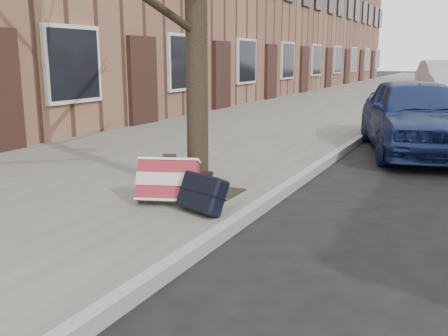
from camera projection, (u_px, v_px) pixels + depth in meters
The scene contains 8 objects.
ground at pixel (349, 281), 3.73m from camera, with size 120.00×120.00×0.00m, color black.
near_sidewalk at pixel (342, 101), 18.42m from camera, with size 5.00×70.00×0.12m, color slate.
house_near at pixel (213, 12), 21.13m from camera, with size 6.80×40.00×7.00m, color brown.
dirt_patch at pixel (197, 194), 5.62m from camera, with size 0.85×0.85×0.01m, color black.
suitcase_red at pixel (168, 181), 5.24m from camera, with size 0.63×0.17×0.46m, color maroon.
suitcase_navy at pixel (202, 193), 4.93m from camera, with size 0.52×0.17×0.37m, color black.
car_near_front at pixel (415, 115), 8.59m from camera, with size 1.55×3.86×1.31m, color navy.
car_near_mid at pixel (447, 82), 17.94m from camera, with size 1.62×4.64×1.53m, color #B4B8BD.
Camera 1 is at (0.71, -3.51, 1.63)m, focal length 40.00 mm.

